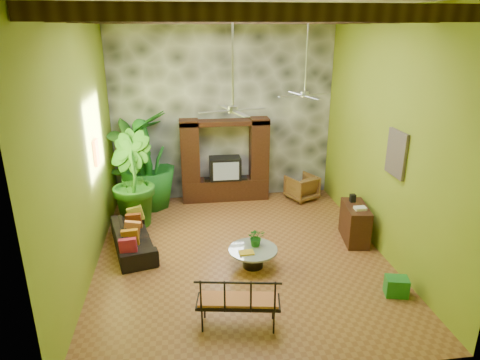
{
  "coord_description": "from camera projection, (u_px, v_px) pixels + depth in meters",
  "views": [
    {
      "loc": [
        -1.13,
        -8.06,
        4.62
      ],
      "look_at": [
        0.01,
        0.2,
        1.62
      ],
      "focal_mm": 32.0,
      "sensor_mm": 36.0,
      "label": 1
    }
  ],
  "objects": [
    {
      "name": "yellow_tray",
      "position": [
        246.0,
        253.0,
        8.42
      ],
      "size": [
        0.3,
        0.22,
        0.03
      ],
      "primitive_type": "cube",
      "rotation": [
        0.0,
        0.0,
        0.04
      ],
      "color": "yellow",
      "rests_on": "coffee_table"
    },
    {
      "name": "green_bin",
      "position": [
        396.0,
        286.0,
        7.75
      ],
      "size": [
        0.46,
        0.38,
        0.35
      ],
      "primitive_type": "cube",
      "rotation": [
        0.0,
        0.0,
        -0.24
      ],
      "color": "#228025",
      "rests_on": "ground"
    },
    {
      "name": "wall_art_painting",
      "position": [
        396.0,
        154.0,
        8.26
      ],
      "size": [
        0.06,
        0.7,
        0.9
      ],
      "primitive_type": "cube",
      "color": "navy",
      "rests_on": "right_wall"
    },
    {
      "name": "back_wall",
      "position": [
        223.0,
        109.0,
        11.63
      ],
      "size": [
        6.0,
        0.02,
        5.0
      ],
      "primitive_type": "cube",
      "color": "olive",
      "rests_on": "ground"
    },
    {
      "name": "right_wall",
      "position": [
        386.0,
        136.0,
        8.76
      ],
      "size": [
        0.02,
        7.0,
        5.0
      ],
      "primitive_type": "cube",
      "color": "olive",
      "rests_on": "ground"
    },
    {
      "name": "tall_plant_b",
      "position": [
        131.0,
        180.0,
        10.26
      ],
      "size": [
        1.52,
        1.61,
        2.3
      ],
      "primitive_type": "imported",
      "rotation": [
        0.0,
        0.0,
        2.1
      ],
      "color": "#26691B",
      "rests_on": "ground"
    },
    {
      "name": "ceiling_fan_back",
      "position": [
        305.0,
        85.0,
        9.39
      ],
      "size": [
        1.28,
        1.28,
        1.86
      ],
      "color": "#ADADB1",
      "rests_on": "ceiling"
    },
    {
      "name": "tall_plant_c",
      "position": [
        148.0,
        160.0,
        11.24
      ],
      "size": [
        1.85,
        1.85,
        2.6
      ],
      "primitive_type": "imported",
      "rotation": [
        0.0,
        0.0,
        4.38
      ],
      "color": "#1C6B1E",
      "rests_on": "ground"
    },
    {
      "name": "ground",
      "position": [
        241.0,
        253.0,
        9.22
      ],
      "size": [
        7.0,
        7.0,
        0.0
      ],
      "primitive_type": "plane",
      "color": "brown",
      "rests_on": "ground"
    },
    {
      "name": "ceiling_beams",
      "position": [
        241.0,
        17.0,
        7.6
      ],
      "size": [
        5.95,
        5.36,
        0.22
      ],
      "color": "#342210",
      "rests_on": "ceiling"
    },
    {
      "name": "ceiling_fan_front",
      "position": [
        233.0,
        98.0,
        7.67
      ],
      "size": [
        1.28,
        1.28,
        1.86
      ],
      "color": "#ADADB1",
      "rests_on": "ceiling"
    },
    {
      "name": "centerpiece_plant",
      "position": [
        256.0,
        237.0,
        8.66
      ],
      "size": [
        0.36,
        0.31,
        0.39
      ],
      "primitive_type": "imported",
      "rotation": [
        0.0,
        0.0,
        0.03
      ],
      "color": "#1E671B",
      "rests_on": "coffee_table"
    },
    {
      "name": "tall_plant_a",
      "position": [
        132.0,
        165.0,
        11.26
      ],
      "size": [
        1.49,
        1.47,
        2.37
      ],
      "primitive_type": "imported",
      "rotation": [
        0.0,
        0.0,
        0.74
      ],
      "color": "#266019",
      "rests_on": "ground"
    },
    {
      "name": "stone_accent_wall",
      "position": [
        223.0,
        109.0,
        11.58
      ],
      "size": [
        5.98,
        0.1,
        4.98
      ],
      "primitive_type": "cube",
      "color": "#3B3E44",
      "rests_on": "ground"
    },
    {
      "name": "left_wall",
      "position": [
        82.0,
        147.0,
        7.98
      ],
      "size": [
        0.02,
        7.0,
        5.0
      ],
      "primitive_type": "cube",
      "color": "olive",
      "rests_on": "ground"
    },
    {
      "name": "coffee_table",
      "position": [
        253.0,
        255.0,
        8.65
      ],
      "size": [
        0.99,
        0.99,
        0.4
      ],
      "rotation": [
        0.0,
        0.0,
        0.0
      ],
      "color": "black",
      "rests_on": "ground"
    },
    {
      "name": "ceiling",
      "position": [
        241.0,
        3.0,
        7.52
      ],
      "size": [
        6.0,
        7.0,
        0.02
      ],
      "primitive_type": "cube",
      "color": "silver",
      "rests_on": "back_wall"
    },
    {
      "name": "iron_bench",
      "position": [
        239.0,
        300.0,
        6.75
      ],
      "size": [
        1.4,
        0.71,
        0.57
      ],
      "rotation": [
        0.0,
        0.0,
        -0.17
      ],
      "color": "black",
      "rests_on": "ground"
    },
    {
      "name": "entertainment_center",
      "position": [
        225.0,
        166.0,
        11.82
      ],
      "size": [
        2.4,
        0.55,
        2.3
      ],
      "color": "black",
      "rests_on": "ground"
    },
    {
      "name": "wall_art_mask",
      "position": [
        96.0,
        152.0,
        9.06
      ],
      "size": [
        0.06,
        0.32,
        0.55
      ],
      "primitive_type": "cube",
      "color": "orange",
      "rests_on": "left_wall"
    },
    {
      "name": "wicker_armchair",
      "position": [
        302.0,
        187.0,
        12.03
      ],
      "size": [
        0.99,
        1.0,
        0.69
      ],
      "primitive_type": "imported",
      "rotation": [
        0.0,
        0.0,
        3.57
      ],
      "color": "#966036",
      "rests_on": "ground"
    },
    {
      "name": "side_console",
      "position": [
        355.0,
        223.0,
        9.67
      ],
      "size": [
        0.62,
        1.11,
        0.84
      ],
      "primitive_type": "cube",
      "rotation": [
        0.0,
        0.0,
        -0.15
      ],
      "color": "#351711",
      "rests_on": "ground"
    },
    {
      "name": "sofa",
      "position": [
        133.0,
        238.0,
        9.29
      ],
      "size": [
        1.19,
        2.06,
        0.56
      ],
      "primitive_type": "imported",
      "rotation": [
        0.0,
        0.0,
        1.81
      ],
      "color": "black",
      "rests_on": "ground"
    }
  ]
}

